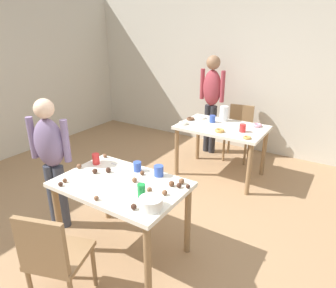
# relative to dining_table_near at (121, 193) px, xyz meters

# --- Properties ---
(ground_plane) EXTENTS (6.40, 6.40, 0.00)m
(ground_plane) POSITION_rel_dining_table_near_xyz_m (0.06, 0.07, -0.65)
(ground_plane) COLOR #9E7A56
(wall_back) EXTENTS (6.40, 0.10, 2.60)m
(wall_back) POSITION_rel_dining_table_near_xyz_m (0.06, 3.27, 0.65)
(wall_back) COLOR beige
(wall_back) RESTS_ON ground_plane
(dining_table_near) EXTENTS (1.16, 0.76, 0.75)m
(dining_table_near) POSITION_rel_dining_table_near_xyz_m (0.00, 0.00, 0.00)
(dining_table_near) COLOR silver
(dining_table_near) RESTS_ON ground_plane
(dining_table_far) EXTENTS (1.19, 0.79, 0.75)m
(dining_table_far) POSITION_rel_dining_table_near_xyz_m (0.12, 2.00, 0.00)
(dining_table_far) COLOR silver
(dining_table_far) RESTS_ON ground_plane
(chair_near_table) EXTENTS (0.51, 0.51, 0.87)m
(chair_near_table) POSITION_rel_dining_table_near_xyz_m (-0.01, -0.75, -0.15)
(chair_near_table) COLOR olive
(chair_near_table) RESTS_ON ground_plane
(chair_far_table) EXTENTS (0.45, 0.45, 0.87)m
(chair_far_table) POSITION_rel_dining_table_near_xyz_m (0.12, 2.75, -0.15)
(chair_far_table) COLOR olive
(chair_far_table) RESTS_ON ground_plane
(person_girl_near) EXTENTS (0.45, 0.29, 1.42)m
(person_girl_near) POSITION_rel_dining_table_near_xyz_m (-0.86, -0.06, 0.20)
(person_girl_near) COLOR #383D4C
(person_girl_near) RESTS_ON ground_plane
(person_adult_far) EXTENTS (0.46, 0.24, 1.63)m
(person_adult_far) POSITION_rel_dining_table_near_xyz_m (-0.38, 2.72, 0.34)
(person_adult_far) COLOR #28282D
(person_adult_far) RESTS_ON ground_plane
(mixing_bowl) EXTENTS (0.18, 0.18, 0.09)m
(mixing_bowl) POSITION_rel_dining_table_near_xyz_m (0.46, -0.18, 0.15)
(mixing_bowl) COLOR white
(mixing_bowl) RESTS_ON dining_table_near
(soda_can) EXTENTS (0.07, 0.07, 0.12)m
(soda_can) POSITION_rel_dining_table_near_xyz_m (0.31, -0.10, 0.17)
(soda_can) COLOR #198438
(soda_can) RESTS_ON dining_table_near
(fork_near) EXTENTS (0.17, 0.02, 0.01)m
(fork_near) POSITION_rel_dining_table_near_xyz_m (-0.26, 0.26, 0.11)
(fork_near) COLOR silver
(fork_near) RESTS_ON dining_table_near
(cup_near_0) EXTENTS (0.08, 0.08, 0.09)m
(cup_near_0) POSITION_rel_dining_table_near_xyz_m (-0.02, 0.27, 0.15)
(cup_near_0) COLOR #3351B2
(cup_near_0) RESTS_ON dining_table_near
(cup_near_1) EXTENTS (0.07, 0.07, 0.11)m
(cup_near_1) POSITION_rel_dining_table_near_xyz_m (-0.47, 0.17, 0.16)
(cup_near_1) COLOR red
(cup_near_1) RESTS_ON dining_table_near
(cup_near_2) EXTENTS (0.09, 0.09, 0.10)m
(cup_near_2) POSITION_rel_dining_table_near_xyz_m (0.21, 0.29, 0.16)
(cup_near_2) COLOR #3351B2
(cup_near_2) RESTS_ON dining_table_near
(cake_ball_0) EXTENTS (0.04, 0.04, 0.04)m
(cake_ball_0) POSITION_rel_dining_table_near_xyz_m (0.49, 0.20, 0.13)
(cake_ball_0) COLOR #3D2319
(cake_ball_0) RESTS_ON dining_table_near
(cake_ball_1) EXTENTS (0.04, 0.04, 0.04)m
(cake_ball_1) POSITION_rel_dining_table_near_xyz_m (-0.50, 0.33, 0.13)
(cake_ball_1) COLOR brown
(cake_ball_1) RESTS_ON dining_table_near
(cake_ball_2) EXTENTS (0.04, 0.04, 0.04)m
(cake_ball_2) POSITION_rel_dining_table_near_xyz_m (-0.40, -0.33, 0.13)
(cake_ball_2) COLOR #3D2319
(cake_ball_2) RESTS_ON dining_table_near
(cake_ball_3) EXTENTS (0.04, 0.04, 0.04)m
(cake_ball_3) POSITION_rel_dining_table_near_xyz_m (0.56, 0.23, 0.12)
(cake_ball_3) COLOR #3D2319
(cake_ball_3) RESTS_ON dining_table_near
(cake_ball_4) EXTENTS (0.05, 0.05, 0.05)m
(cake_ball_4) POSITION_rel_dining_table_near_xyz_m (0.36, -0.27, 0.13)
(cake_ball_4) COLOR #3D2319
(cake_ball_4) RESTS_ON dining_table_near
(cake_ball_5) EXTENTS (0.05, 0.05, 0.05)m
(cake_ball_5) POSITION_rel_dining_table_near_xyz_m (0.45, 0.03, 0.13)
(cake_ball_5) COLOR brown
(cake_ball_5) RESTS_ON dining_table_near
(cake_ball_6) EXTENTS (0.05, 0.05, 0.05)m
(cake_ball_6) POSITION_rel_dining_table_near_xyz_m (0.47, 0.27, 0.13)
(cake_ball_6) COLOR brown
(cake_ball_6) RESTS_ON dining_table_near
(cake_ball_7) EXTENTS (0.05, 0.05, 0.05)m
(cake_ball_7) POSITION_rel_dining_table_near_xyz_m (-0.23, 0.09, 0.13)
(cake_ball_7) COLOR #3D2319
(cake_ball_7) RESTS_ON dining_table_near
(cake_ball_8) EXTENTS (0.05, 0.05, 0.05)m
(cake_ball_8) POSITION_rel_dining_table_near_xyz_m (0.10, 0.07, 0.13)
(cake_ball_8) COLOR brown
(cake_ball_8) RESTS_ON dining_table_near
(cake_ball_9) EXTENTS (0.04, 0.04, 0.04)m
(cake_ball_9) POSITION_rel_dining_table_near_xyz_m (0.31, 0.01, 0.13)
(cake_ball_9) COLOR brown
(cake_ball_9) RESTS_ON dining_table_near
(cake_ball_10) EXTENTS (0.04, 0.04, 0.04)m
(cake_ball_10) POSITION_rel_dining_table_near_xyz_m (-0.42, -0.27, 0.12)
(cake_ball_10) COLOR brown
(cake_ball_10) RESTS_ON dining_table_near
(cake_ball_11) EXTENTS (0.04, 0.04, 0.04)m
(cake_ball_11) POSITION_rel_dining_table_near_xyz_m (0.07, 0.22, 0.13)
(cake_ball_11) COLOR brown
(cake_ball_11) RESTS_ON dining_table_near
(cake_ball_12) EXTENTS (0.05, 0.05, 0.05)m
(cake_ball_12) POSITION_rel_dining_table_near_xyz_m (0.42, 0.19, 0.13)
(cake_ball_12) COLOR brown
(cake_ball_12) RESTS_ON dining_table_near
(cake_ball_13) EXTENTS (0.04, 0.04, 0.04)m
(cake_ball_13) POSITION_rel_dining_table_near_xyz_m (0.03, -0.33, 0.12)
(cake_ball_13) COLOR brown
(cake_ball_13) RESTS_ON dining_table_near
(cake_ball_14) EXTENTS (0.05, 0.05, 0.05)m
(cake_ball_14) POSITION_rel_dining_table_near_xyz_m (-0.32, 0.01, 0.13)
(cake_ball_14) COLOR #3D2319
(cake_ball_14) RESTS_ON dining_table_near
(cake_ball_15) EXTENTS (0.05, 0.05, 0.05)m
(cake_ball_15) POSITION_rel_dining_table_near_xyz_m (-0.53, 0.00, 0.13)
(cake_ball_15) COLOR brown
(cake_ball_15) RESTS_ON dining_table_near
(pitcher_far) EXTENTS (0.12, 0.12, 0.22)m
(pitcher_far) POSITION_rel_dining_table_near_xyz_m (0.04, 2.26, 0.21)
(pitcher_far) COLOR white
(pitcher_far) RESTS_ON dining_table_far
(cup_far_0) EXTENTS (0.08, 0.08, 0.11)m
(cup_far_0) POSITION_rel_dining_table_near_xyz_m (0.44, 1.92, 0.16)
(cup_far_0) COLOR red
(cup_far_0) RESTS_ON dining_table_far
(cup_far_1) EXTENTS (0.09, 0.09, 0.10)m
(cup_far_1) POSITION_rel_dining_table_near_xyz_m (-0.07, 2.10, 0.16)
(cup_far_1) COLOR #3351B2
(cup_far_1) RESTS_ON dining_table_far
(donut_far_0) EXTENTS (0.13, 0.13, 0.04)m
(donut_far_0) POSITION_rel_dining_table_near_xyz_m (-0.38, 1.79, 0.12)
(donut_far_0) COLOR white
(donut_far_0) RESTS_ON dining_table_far
(donut_far_1) EXTENTS (0.10, 0.10, 0.03)m
(donut_far_1) POSITION_rel_dining_table_near_xyz_m (0.58, 1.70, 0.12)
(donut_far_1) COLOR gold
(donut_far_1) RESTS_ON dining_table_far
(donut_far_2) EXTENTS (0.12, 0.12, 0.03)m
(donut_far_2) POSITION_rel_dining_table_near_xyz_m (-0.39, 2.03, 0.12)
(donut_far_2) COLOR brown
(donut_far_2) RESTS_ON dining_table_far
(donut_far_3) EXTENTS (0.13, 0.13, 0.04)m
(donut_far_3) POSITION_rel_dining_table_near_xyz_m (0.54, 2.25, 0.12)
(donut_far_3) COLOR pink
(donut_far_3) RESTS_ON dining_table_far
(donut_far_4) EXTENTS (0.11, 0.11, 0.03)m
(donut_far_4) POSITION_rel_dining_table_near_xyz_m (-0.27, 2.19, 0.12)
(donut_far_4) COLOR white
(donut_far_4) RESTS_ON dining_table_far
(donut_far_5) EXTENTS (0.13, 0.13, 0.04)m
(donut_far_5) POSITION_rel_dining_table_near_xyz_m (0.19, 1.76, 0.12)
(donut_far_5) COLOR gold
(donut_far_5) RESTS_ON dining_table_far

